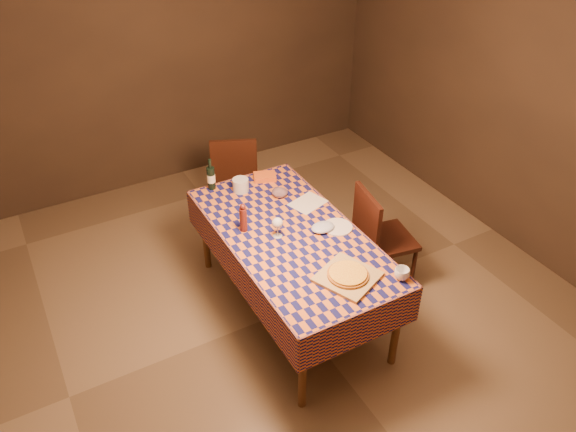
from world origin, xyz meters
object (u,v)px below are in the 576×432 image
at_px(pizza, 348,274).
at_px(chair_right, 378,234).
at_px(chair_far, 235,173).
at_px(wine_bottle, 211,178).
at_px(white_plate, 337,227).
at_px(cutting_board, 348,277).
at_px(dining_table, 291,242).
at_px(bowl, 280,194).

relative_size(pizza, chair_right, 0.37).
distance_m(pizza, chair_right, 0.92).
height_order(pizza, chair_far, chair_far).
relative_size(pizza, wine_bottle, 1.27).
xyz_separation_m(pizza, white_plate, (0.25, 0.50, -0.03)).
distance_m(pizza, white_plate, 0.56).
height_order(cutting_board, chair_far, chair_far).
bearing_deg(dining_table, chair_right, -4.58).
distance_m(white_plate, chair_right, 0.50).
height_order(bowl, white_plate, bowl).
bearing_deg(chair_right, bowl, 137.27).
distance_m(dining_table, chair_far, 1.40).
bearing_deg(pizza, chair_far, 87.90).
bearing_deg(white_plate, chair_right, 5.38).
relative_size(white_plate, chair_far, 0.24).
distance_m(pizza, bowl, 1.10).
height_order(pizza, bowl, pizza).
bearing_deg(chair_far, cutting_board, -92.10).
bearing_deg(cutting_board, dining_table, 98.32).
bearing_deg(chair_far, white_plate, -83.18).
height_order(white_plate, chair_far, chair_far).
xyz_separation_m(dining_table, chair_right, (0.77, -0.06, -0.17)).
distance_m(bowl, chair_far, 0.92).
distance_m(wine_bottle, white_plate, 1.15).
bearing_deg(cutting_board, wine_bottle, 103.56).
height_order(dining_table, cutting_board, cutting_board).
bearing_deg(bowl, cutting_board, -94.17).
distance_m(dining_table, wine_bottle, 0.92).
bearing_deg(chair_far, pizza, -92.10).
relative_size(bowl, chair_far, 0.14).
height_order(wine_bottle, chair_far, wine_bottle).
distance_m(dining_table, cutting_board, 0.62).
distance_m(cutting_board, wine_bottle, 1.52).
distance_m(cutting_board, bowl, 1.10).
bearing_deg(white_plate, pizza, -116.29).
height_order(cutting_board, pizza, pizza).
relative_size(cutting_board, pizza, 1.04).
xyz_separation_m(dining_table, pizza, (0.09, -0.61, 0.11)).
bearing_deg(dining_table, pizza, -81.68).
height_order(cutting_board, wine_bottle, wine_bottle).
bearing_deg(bowl, white_plate, -74.12).
bearing_deg(wine_bottle, cutting_board, -76.44).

